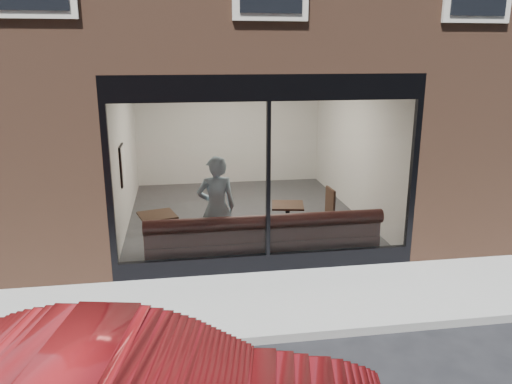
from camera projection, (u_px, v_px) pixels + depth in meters
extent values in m
plane|color=black|center=(296.00, 337.00, 6.36)|extent=(120.00, 120.00, 0.00)
cube|color=gray|center=(280.00, 300.00, 7.31)|extent=(40.00, 2.00, 0.01)
cube|color=gray|center=(297.00, 335.00, 6.30)|extent=(40.00, 0.10, 0.12)
cube|color=brown|center=(86.00, 129.00, 12.98)|extent=(2.50, 12.00, 3.20)
cube|color=brown|center=(361.00, 123.00, 14.11)|extent=(2.50, 12.00, 3.20)
cube|color=brown|center=(219.00, 113.00, 16.40)|extent=(5.00, 6.00, 3.20)
plane|color=#2D2D30|center=(244.00, 215.00, 11.12)|extent=(6.00, 6.00, 0.00)
plane|color=white|center=(243.00, 69.00, 10.26)|extent=(6.00, 6.00, 0.00)
plane|color=silver|center=(229.00, 126.00, 13.54)|extent=(5.00, 0.00, 5.00)
plane|color=silver|center=(124.00, 148.00, 10.32)|extent=(0.00, 6.00, 6.00)
plane|color=silver|center=(354.00, 142.00, 11.07)|extent=(0.00, 6.00, 6.00)
cube|color=black|center=(268.00, 262.00, 8.27)|extent=(5.00, 0.10, 0.30)
cube|color=black|center=(269.00, 88.00, 7.51)|extent=(5.00, 0.10, 0.40)
cube|color=black|center=(268.00, 181.00, 7.90)|extent=(0.06, 0.10, 2.50)
plane|color=white|center=(269.00, 181.00, 7.87)|extent=(4.80, 0.00, 4.80)
cube|color=#371514|center=(264.00, 249.00, 8.64)|extent=(4.00, 0.55, 0.45)
imported|color=#9ABDD2|center=(216.00, 208.00, 8.62)|extent=(0.70, 0.49, 1.84)
cube|color=black|center=(157.00, 215.00, 8.80)|extent=(0.75, 0.75, 0.04)
cube|color=black|center=(288.00, 205.00, 9.38)|extent=(0.69, 0.69, 0.04)
cube|color=black|center=(320.00, 223.00, 9.91)|extent=(0.49, 0.49, 0.04)
cube|color=white|center=(123.00, 165.00, 9.60)|extent=(0.02, 0.54, 0.72)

